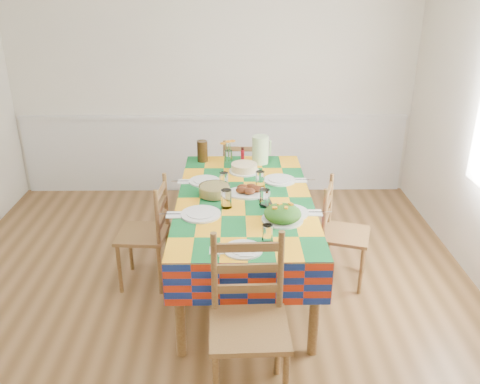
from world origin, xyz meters
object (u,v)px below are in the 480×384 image
Objects in this scene: green_pitcher at (260,150)px; tea_pitcher at (202,151)px; dining_table at (245,207)px; meat_platter at (248,191)px; chair_far at (242,178)px; chair_right at (341,233)px; chair_near at (249,324)px; chair_left at (147,234)px.

green_pitcher reaches higher than tea_pitcher.
dining_table is 0.14m from meat_platter.
chair_far is at bearing 109.87° from green_pitcher.
chair_right is at bearing -35.44° from tea_pitcher.
tea_pitcher is 0.23× the size of chair_right.
dining_table is 1.25m from chair_near.
tea_pitcher is 1.50m from chair_right.
green_pitcher is 1.11m from chair_right.
green_pitcher is 0.54m from tea_pitcher.
dining_table is 7.65× the size of green_pitcher.
chair_far is at bearing 50.58° from chair_right.
meat_platter is at bearing 94.30° from chair_far.
chair_left is (-0.79, -1.25, 0.02)m from chair_far.
green_pitcher is (0.16, 0.80, 0.21)m from dining_table.
chair_right is (0.79, 0.01, -0.25)m from dining_table.
chair_far reaches higher than dining_table.
chair_left is at bearing 120.76° from chair_near.
chair_left reaches higher than chair_far.
dining_table is 0.95m from tea_pitcher.
green_pitcher is at bearing 83.68° from chair_near.
tea_pitcher is (-0.38, 0.85, 0.18)m from dining_table.
green_pitcher is at bearing 79.74° from meat_platter.
meat_platter is 0.34× the size of chair_near.
dining_table is 0.83m from chair_right.
dining_table is 2.16× the size of chair_left.
tea_pitcher is at bearing 157.97° from chair_left.
chair_right is at bearing -51.09° from green_pitcher.
chair_right reaches higher than meat_platter.
tea_pitcher reaches higher than meat_platter.
tea_pitcher is (-0.54, 0.05, -0.03)m from green_pitcher.
chair_right is (0.80, -1.24, 0.00)m from chair_far.
green_pitcher reaches higher than chair_far.
chair_near is (-0.03, -1.31, -0.29)m from meat_platter.
tea_pitcher is (-0.41, 0.78, 0.07)m from meat_platter.
meat_platter is 0.74m from green_pitcher.
meat_platter is 0.88m from tea_pitcher.
chair_right reaches higher than chair_far.
chair_near is 1.18× the size of chair_far.
chair_near reaches higher than green_pitcher.
green_pitcher is 0.28× the size of chair_left.
meat_platter is 0.40× the size of chair_far.
green_pitcher reaches higher than chair_right.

